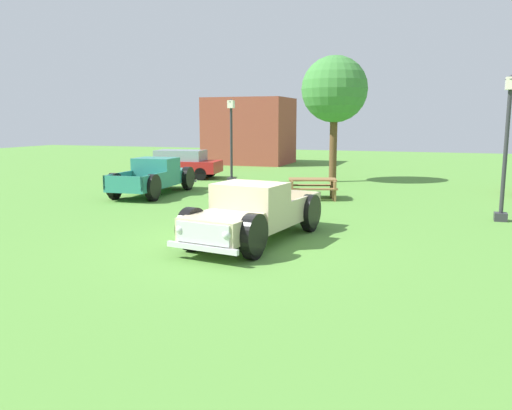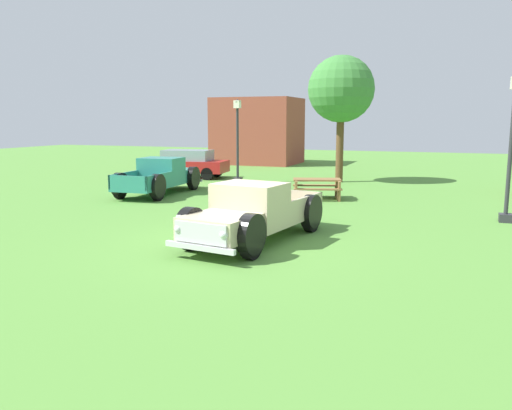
% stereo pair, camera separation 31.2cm
% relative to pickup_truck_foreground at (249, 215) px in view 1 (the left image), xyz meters
% --- Properties ---
extents(ground_plane, '(80.00, 80.00, 0.00)m').
position_rel_pickup_truck_foreground_xyz_m(ground_plane, '(-0.14, -0.22, -0.71)').
color(ground_plane, '#548C38').
extents(pickup_truck_foreground, '(2.51, 5.06, 1.48)m').
position_rel_pickup_truck_foreground_xyz_m(pickup_truck_foreground, '(0.00, 0.00, 0.00)').
color(pickup_truck_foreground, '#C6B793').
rests_on(pickup_truck_foreground, ground_plane).
extents(pickup_truck_behind_left, '(2.12, 4.91, 1.47)m').
position_rel_pickup_truck_foreground_xyz_m(pickup_truck_behind_left, '(-6.62, 6.97, -0.00)').
color(pickup_truck_behind_left, '#2D8475').
rests_on(pickup_truck_behind_left, ground_plane).
extents(sedan_distant_b, '(4.56, 2.33, 1.46)m').
position_rel_pickup_truck_foreground_xyz_m(sedan_distant_b, '(-8.47, 12.43, 0.06)').
color(sedan_distant_b, '#B21E1E').
rests_on(sedan_distant_b, ground_plane).
extents(lamp_post_near, '(0.36, 0.36, 4.30)m').
position_rel_pickup_truck_foreground_xyz_m(lamp_post_near, '(6.16, 5.17, 1.55)').
color(lamp_post_near, '#2D2D33').
rests_on(lamp_post_near, ground_plane).
extents(lamp_post_far, '(0.36, 0.36, 3.98)m').
position_rel_pickup_truck_foreground_xyz_m(lamp_post_far, '(-5.09, 11.40, 1.38)').
color(lamp_post_far, '#2D2D33').
rests_on(lamp_post_far, ground_plane).
extents(picnic_table, '(2.17, 1.96, 0.78)m').
position_rel_pickup_truck_foreground_xyz_m(picnic_table, '(-0.23, 7.66, -0.21)').
color(picnic_table, olive).
rests_on(picnic_table, ground_plane).
extents(oak_tree_east, '(3.17, 3.17, 6.04)m').
position_rel_pickup_truck_foreground_xyz_m(oak_tree_east, '(-0.57, 13.43, 3.71)').
color(oak_tree_east, brown).
rests_on(oak_tree_east, ground_plane).
extents(brick_pavilion, '(5.53, 4.40, 4.48)m').
position_rel_pickup_truck_foreground_xyz_m(brick_pavilion, '(-8.19, 22.37, 1.53)').
color(brick_pavilion, brown).
rests_on(brick_pavilion, ground_plane).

